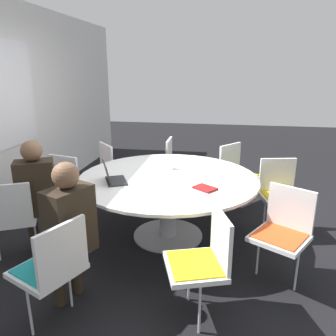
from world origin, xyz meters
TOP-DOWN VIEW (x-y plane):
  - ground_plane at (0.00, 0.00)m, footprint 16.00×16.00m
  - conference_table at (0.00, 0.00)m, footprint 1.97×1.97m
  - chair_0 at (-0.77, 1.40)m, footprint 0.57×0.58m
  - chair_1 at (-1.49, 0.59)m, footprint 0.57×0.56m
  - chair_2 at (-1.21, -0.48)m, footprint 0.55×0.54m
  - chair_3 at (-0.62, -1.14)m, footprint 0.59×0.60m
  - chair_4 at (0.34, -1.25)m, footprint 0.50×0.52m
  - chair_5 at (1.04, -0.78)m, footprint 0.61×0.60m
  - chair_6 at (1.30, 0.08)m, footprint 0.44×0.42m
  - chair_7 at (0.91, 0.92)m, footprint 0.61×0.61m
  - chair_8 at (0.26, 1.27)m, footprint 0.52×0.53m
  - person_0 at (-0.59, 1.22)m, footprint 0.36×0.42m
  - person_1 at (-1.23, 0.57)m, footprint 0.42×0.35m
  - laptop at (-0.27, 0.55)m, footprint 0.38×0.34m
  - spiral_notebook at (-0.32, -0.43)m, footprint 0.25×0.26m
  - coffee_cup at (0.29, 0.01)m, footprint 0.09×0.09m

SIDE VIEW (x-z plane):
  - ground_plane at x=0.00m, z-range 0.00..0.00m
  - chair_0 at x=-0.77m, z-range 0.08..0.95m
  - chair_1 at x=-1.49m, z-range 0.08..0.95m
  - chair_2 at x=-1.21m, z-range 0.08..0.95m
  - chair_3 at x=-0.62m, z-range 0.08..0.95m
  - chair_4 at x=0.34m, z-range 0.08..0.95m
  - chair_5 at x=1.04m, z-range 0.08..0.95m
  - chair_6 at x=1.30m, z-range 0.08..0.95m
  - chair_7 at x=0.91m, z-range 0.08..0.95m
  - chair_8 at x=0.26m, z-range 0.08..0.95m
  - conference_table at x=0.00m, z-range 0.23..0.95m
  - person_0 at x=-0.59m, z-range 0.10..1.32m
  - person_1 at x=-1.23m, z-range 0.10..1.32m
  - spiral_notebook at x=-0.32m, z-range 0.72..0.74m
  - coffee_cup at x=0.29m, z-range 0.72..0.80m
  - laptop at x=-0.27m, z-range 0.67..0.89m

